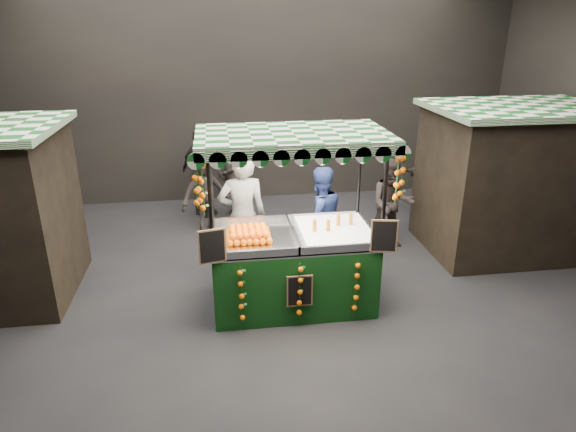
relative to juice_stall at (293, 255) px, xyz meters
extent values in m
plane|color=black|center=(-0.28, -0.06, -0.80)|extent=(12.00, 12.00, 0.00)
cube|color=black|center=(-0.28, 4.94, 1.70)|extent=(12.00, 0.10, 5.00)
cube|color=black|center=(4.12, 1.44, 0.45)|extent=(2.80, 2.00, 2.50)
cube|color=#13561D|center=(4.12, 1.44, 1.75)|extent=(3.00, 2.20, 0.10)
cube|color=black|center=(-0.01, 0.04, -0.28)|extent=(2.28, 1.24, 1.03)
cube|color=silver|center=(-0.01, 0.04, 0.26)|extent=(2.28, 1.24, 0.04)
cylinder|color=black|center=(-1.12, -0.55, 0.45)|extent=(0.05, 0.05, 2.48)
cylinder|color=black|center=(1.10, -0.55, 0.45)|extent=(0.05, 0.05, 2.48)
cylinder|color=black|center=(-1.12, 0.63, 0.45)|extent=(0.05, 0.05, 2.48)
cylinder|color=black|center=(1.10, 0.63, 0.45)|extent=(0.05, 0.05, 2.48)
cube|color=#13561D|center=(-0.01, 0.04, 1.73)|extent=(2.53, 1.50, 0.08)
cube|color=white|center=(0.61, 0.04, 0.32)|extent=(1.01, 1.12, 0.08)
cube|color=black|center=(-1.13, -0.61, 0.50)|extent=(0.35, 0.10, 0.46)
cube|color=black|center=(1.11, -0.61, 0.50)|extent=(0.35, 0.10, 0.46)
cube|color=black|center=(-0.01, -0.62, -0.23)|extent=(0.35, 0.03, 0.46)
imported|color=gray|center=(-0.66, 0.97, 0.25)|extent=(0.80, 0.56, 2.09)
imported|color=navy|center=(0.61, 1.15, 0.08)|extent=(1.01, 0.89, 1.76)
imported|color=#282320|center=(-3.97, 2.68, -0.03)|extent=(0.63, 0.48, 1.54)
imported|color=#2E2625|center=(2.08, 1.79, 0.03)|extent=(0.91, 0.77, 1.66)
imported|color=black|center=(-1.33, 3.86, 0.16)|extent=(1.13, 1.11, 1.91)
imported|color=black|center=(-1.26, 3.02, 0.01)|extent=(1.20, 0.98, 1.62)
imported|color=#2D2625|center=(-4.44, 2.41, -0.02)|extent=(0.89, 0.88, 1.55)
imported|color=#2C2624|center=(3.44, 3.10, 0.00)|extent=(1.25, 1.46, 1.59)
imported|color=black|center=(-0.73, 3.72, 0.09)|extent=(0.65, 0.76, 1.77)
camera|label=1|loc=(-1.01, -6.41, 3.14)|focal=31.37mm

